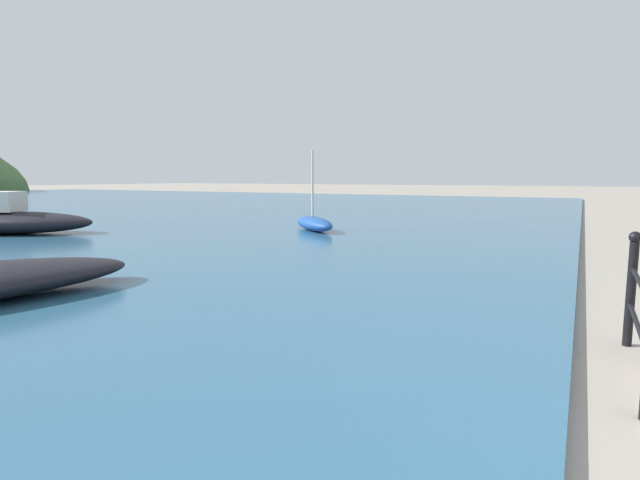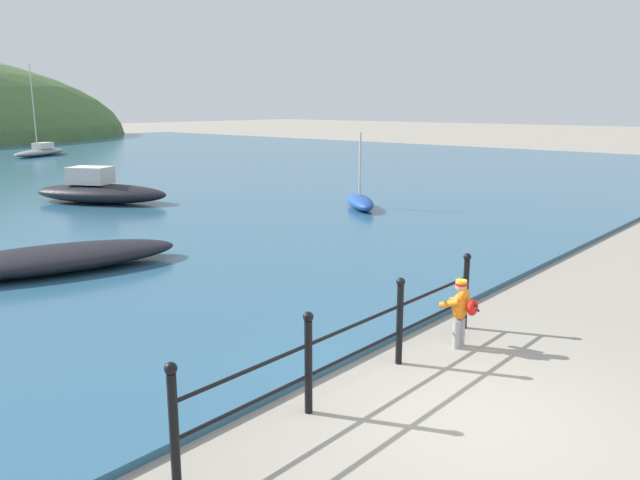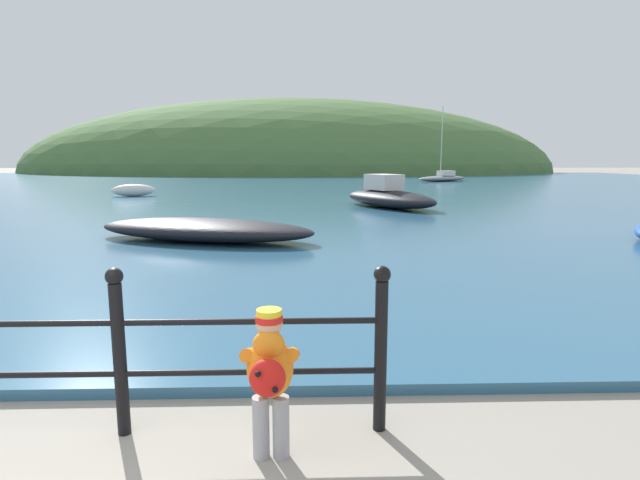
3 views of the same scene
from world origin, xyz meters
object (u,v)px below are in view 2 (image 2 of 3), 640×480
object	(u,v)px
boat_twin_mast	(360,202)
child_in_coat	(461,307)
boat_far_left	(50,259)
boat_blue_hull	(100,191)
boat_nearest_quay	(40,151)

from	to	relation	value
boat_twin_mast	child_in_coat	bearing A→B (deg)	-135.50
child_in_coat	boat_far_left	bearing A→B (deg)	103.92
boat_blue_hull	child_in_coat	bearing A→B (deg)	-102.20
boat_far_left	boat_nearest_quay	world-z (taller)	boat_nearest_quay
boat_far_left	boat_twin_mast	bearing A→B (deg)	-0.25
boat_nearest_quay	boat_twin_mast	size ratio (longest dim) A/B	2.37
boat_nearest_quay	child_in_coat	bearing A→B (deg)	-107.06
boat_far_left	boat_nearest_quay	distance (m)	31.74
boat_nearest_quay	boat_blue_hull	xyz separation A→B (m)	(-7.95, -21.26, 0.10)
boat_nearest_quay	boat_blue_hull	size ratio (longest dim) A/B	1.15
child_in_coat	boat_blue_hull	xyz separation A→B (m)	(3.40, 15.73, -0.11)
boat_far_left	boat_blue_hull	xyz separation A→B (m)	(5.44, 7.51, 0.15)
boat_nearest_quay	boat_twin_mast	xyz separation A→B (m)	(-3.03, -28.82, -0.07)
child_in_coat	boat_twin_mast	xyz separation A→B (m)	(8.32, 8.18, -0.28)
boat_far_left	boat_twin_mast	xyz separation A→B (m)	(10.36, -0.04, -0.02)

